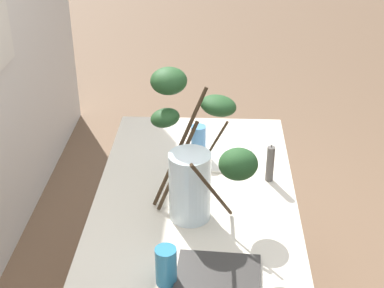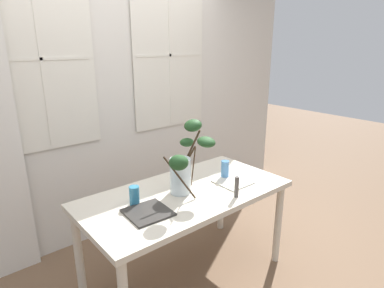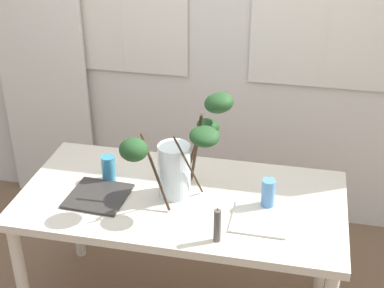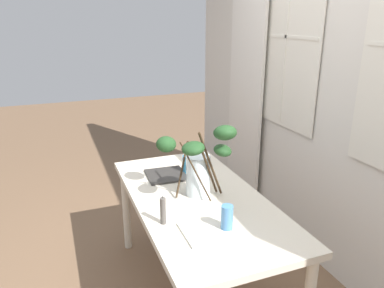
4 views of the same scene
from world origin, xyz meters
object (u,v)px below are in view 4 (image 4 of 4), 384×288
object	(u,v)px
dining_table	(198,208)
drinking_glass_blue_right	(226,218)
plate_square_right	(206,231)
vase_with_branches	(198,164)
drinking_glass_blue_left	(187,164)
plate_square_left	(166,175)
pillar_candle	(163,211)

from	to	relation	value
dining_table	drinking_glass_blue_right	xyz separation A→B (m)	(0.42, -0.00, 0.16)
plate_square_right	dining_table	bearing A→B (deg)	164.11
vase_with_branches	drinking_glass_blue_left	bearing A→B (deg)	169.57
plate_square_right	drinking_glass_blue_right	bearing A→B (deg)	77.98
vase_with_branches	plate_square_right	distance (m)	0.48
vase_with_branches	plate_square_left	distance (m)	0.46
dining_table	plate_square_right	bearing A→B (deg)	-15.89
dining_table	plate_square_right	distance (m)	0.42
plate_square_left	plate_square_right	distance (m)	0.80
vase_with_branches	drinking_glass_blue_right	world-z (taller)	vase_with_branches
drinking_glass_blue_left	drinking_glass_blue_right	xyz separation A→B (m)	(0.82, -0.08, 0.01)
dining_table	pillar_candle	world-z (taller)	pillar_candle
drinking_glass_blue_right	plate_square_right	size ratio (longest dim) A/B	0.58
dining_table	plate_square_left	xyz separation A→B (m)	(-0.40, -0.09, 0.09)
drinking_glass_blue_right	plate_square_right	bearing A→B (deg)	-102.02
drinking_glass_blue_left	drinking_glass_blue_right	bearing A→B (deg)	-5.48
plate_square_left	pillar_candle	distance (m)	0.67
pillar_candle	vase_with_branches	bearing A→B (deg)	127.76
dining_table	vase_with_branches	world-z (taller)	vase_with_branches
drinking_glass_blue_left	pillar_candle	bearing A→B (deg)	-31.05
dining_table	drinking_glass_blue_left	world-z (taller)	drinking_glass_blue_left
drinking_glass_blue_right	plate_square_left	bearing A→B (deg)	-173.86
drinking_glass_blue_left	plate_square_right	bearing A→B (deg)	-13.21
vase_with_branches	plate_square_right	size ratio (longest dim) A/B	2.09
drinking_glass_blue_left	plate_square_left	bearing A→B (deg)	-89.70
plate_square_right	pillar_candle	world-z (taller)	pillar_candle
drinking_glass_blue_right	plate_square_left	world-z (taller)	drinking_glass_blue_right
drinking_glass_blue_right	plate_square_left	xyz separation A→B (m)	(-0.82, -0.09, -0.07)
pillar_candle	plate_square_left	bearing A→B (deg)	161.36
drinking_glass_blue_left	pillar_candle	xyz separation A→B (m)	(0.63, -0.38, 0.01)
plate_square_left	pillar_candle	xyz separation A→B (m)	(0.63, -0.21, 0.07)
dining_table	drinking_glass_blue_right	world-z (taller)	drinking_glass_blue_right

